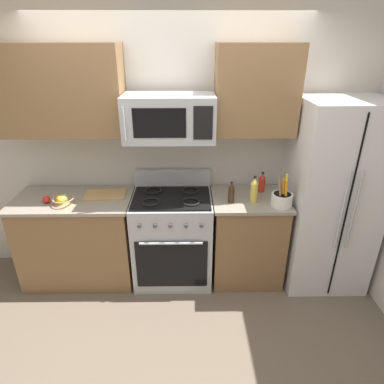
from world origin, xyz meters
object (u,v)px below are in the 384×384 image
bottle_soy (231,193)px  bottle_oil (254,190)px  range_oven (173,237)px  fruit_basket (63,200)px  cutting_board (105,195)px  microwave (169,118)px  refrigerator (330,197)px  utensil_crock (282,199)px  apple_loose (46,199)px  bottle_hot_sauce (262,183)px

bottle_soy → bottle_oil: bearing=2.4°
bottle_oil → bottle_soy: bearing=-177.6°
range_oven → fruit_basket: (-0.98, -0.12, 0.48)m
range_oven → cutting_board: size_ratio=2.80×
microwave → cutting_board: 0.99m
fruit_basket → cutting_board: bearing=30.0°
microwave → bottle_oil: size_ratio=3.10×
bottle_soy → microwave: bearing=168.2°
bottle_soy → range_oven: bearing=170.8°
refrigerator → utensil_crock: bearing=-163.4°
bottle_soy → refrigerator: bearing=4.3°
utensil_crock → cutting_board: 1.66m
microwave → fruit_basket: (-0.98, -0.15, -0.71)m
refrigerator → apple_loose: size_ratio=25.64×
fruit_basket → range_oven: bearing=7.2°
cutting_board → bottle_oil: size_ratio=1.54×
bottle_soy → bottle_oil: size_ratio=0.81×
refrigerator → fruit_basket: size_ratio=9.70×
microwave → apple_loose: microwave is taller
bottle_hot_sauce → fruit_basket: bearing=-172.0°
microwave → bottle_soy: microwave is taller
refrigerator → utensil_crock: 0.54m
bottle_soy → apple_loose: bearing=179.8°
range_oven → microwave: 1.19m
refrigerator → bottle_soy: (-0.96, -0.07, 0.09)m
range_oven → bottle_oil: size_ratio=4.33×
fruit_basket → cutting_board: size_ratio=0.49×
range_oven → apple_loose: range_oven is taller
range_oven → apple_loose: size_ratio=15.24×
utensil_crock → apple_loose: (-2.15, 0.08, -0.03)m
apple_loose → bottle_oil: 1.91m
apple_loose → cutting_board: size_ratio=0.18×
microwave → utensil_crock: (1.00, -0.20, -0.69)m
utensil_crock → bottle_soy: bearing=169.9°
apple_loose → bottle_hot_sauce: size_ratio=0.35×
refrigerator → bottle_hot_sauce: bearing=166.1°
fruit_basket → cutting_board: fruit_basket is taller
bottle_hot_sauce → bottle_soy: bearing=-145.3°
range_oven → fruit_basket: size_ratio=5.77×
range_oven → refrigerator: 1.58m
microwave → cutting_board: size_ratio=2.01×
utensil_crock → bottle_oil: 0.26m
bottle_oil → microwave: bearing=172.0°
refrigerator → fruit_basket: 2.49m
cutting_board → bottle_soy: (1.20, -0.16, 0.08)m
bottle_soy → bottle_oil: (0.21, 0.01, 0.02)m
range_oven → microwave: size_ratio=1.39×
bottle_hot_sauce → bottle_oil: size_ratio=0.81×
cutting_board → microwave: bearing=-3.8°
microwave → utensil_crock: microwave is taller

